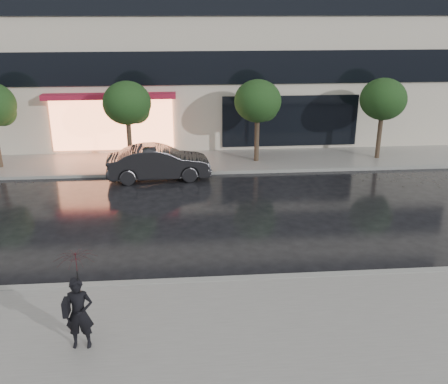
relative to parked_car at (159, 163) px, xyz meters
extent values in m
plane|color=black|center=(1.59, -8.01, -0.73)|extent=(120.00, 120.00, 0.00)
cube|color=slate|center=(1.59, -11.26, -0.67)|extent=(60.00, 4.50, 0.12)
cube|color=slate|center=(1.59, 2.24, -0.67)|extent=(60.00, 3.50, 0.12)
cube|color=gray|center=(1.59, -9.01, -0.66)|extent=(60.00, 0.25, 0.14)
cube|color=gray|center=(1.59, 0.49, -0.66)|extent=(60.00, 0.25, 0.14)
cube|color=black|center=(1.59, 3.93, 3.57)|extent=(28.00, 0.12, 1.60)
cube|color=#FF8C59|center=(-2.41, 3.91, 0.87)|extent=(6.00, 0.10, 2.60)
cube|color=maroon|center=(-2.41, 3.58, 2.32)|extent=(6.40, 0.70, 0.25)
cube|color=black|center=(6.59, 3.93, 0.87)|extent=(7.00, 0.10, 2.60)
sphere|color=black|center=(-7.01, 2.19, 1.87)|extent=(1.20, 1.20, 1.20)
cylinder|color=#33261C|center=(-1.41, 1.99, 0.37)|extent=(0.22, 0.22, 2.20)
ellipsoid|color=black|center=(-1.41, 1.99, 2.27)|extent=(2.20, 2.20, 1.98)
sphere|color=black|center=(-1.01, 2.19, 1.87)|extent=(1.20, 1.20, 1.20)
cylinder|color=#33261C|center=(4.59, 1.99, 0.37)|extent=(0.22, 0.22, 2.20)
ellipsoid|color=black|center=(4.59, 1.99, 2.27)|extent=(2.20, 2.20, 1.98)
sphere|color=black|center=(4.99, 2.19, 1.87)|extent=(1.20, 1.20, 1.20)
cylinder|color=#33261C|center=(10.59, 1.99, 0.37)|extent=(0.22, 0.22, 2.20)
ellipsoid|color=black|center=(10.59, 1.99, 2.27)|extent=(2.20, 2.20, 1.98)
sphere|color=black|center=(10.99, 2.19, 1.87)|extent=(1.20, 1.20, 1.20)
imported|color=black|center=(0.00, 0.00, 0.00)|extent=(4.56, 1.88, 1.47)
imported|color=black|center=(-1.23, -11.60, 0.22)|extent=(0.61, 0.40, 1.67)
imported|color=#380A0F|center=(-1.18, -11.60, 1.28)|extent=(0.87, 0.89, 0.80)
cylinder|color=black|center=(-1.18, -11.60, 0.83)|extent=(0.02, 0.02, 0.83)
cube|color=black|center=(-1.48, -11.66, 0.42)|extent=(0.11, 0.31, 0.36)
camera|label=1|loc=(1.11, -20.92, 6.40)|focal=40.00mm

